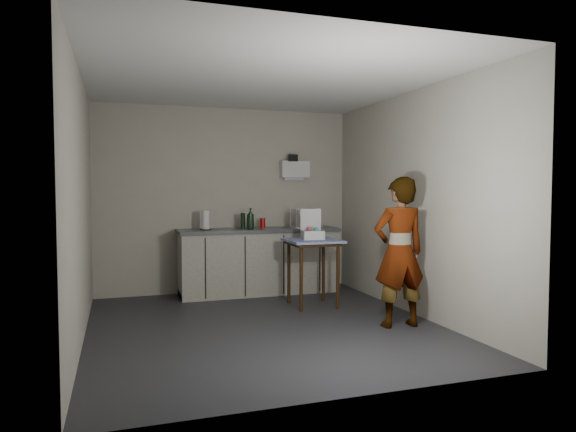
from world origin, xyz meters
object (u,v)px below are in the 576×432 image
object	(u,v)px
kitchen_counter	(259,263)
dark_bottle	(243,221)
soda_can	(263,223)
bakery_box	(312,232)
standing_man	(399,252)
side_table	(313,248)
paper_towel	(206,221)
soap_bottle	(250,219)
dish_rack	(305,223)

from	to	relation	value
kitchen_counter	dark_bottle	xyz separation A→B (m)	(-0.23, 0.00, 0.59)
kitchen_counter	soda_can	size ratio (longest dim) A/B	16.14
dark_bottle	bakery_box	xyz separation A→B (m)	(0.68, -0.90, -0.10)
standing_man	dark_bottle	bearing A→B (deg)	-59.62
side_table	paper_towel	bearing A→B (deg)	141.75
standing_man	soda_can	world-z (taller)	standing_man
soap_bottle	dish_rack	world-z (taller)	soap_bottle
soap_bottle	paper_towel	world-z (taller)	soap_bottle
soap_bottle	bakery_box	size ratio (longest dim) A/B	0.77
kitchen_counter	standing_man	xyz separation A→B (m)	(0.95, -2.16, 0.37)
soap_bottle	kitchen_counter	bearing A→B (deg)	33.59
soda_can	paper_towel	world-z (taller)	paper_towel
dark_bottle	bakery_box	distance (m)	1.13
kitchen_counter	standing_man	size ratio (longest dim) A/B	1.41
soda_can	dark_bottle	size ratio (longest dim) A/B	0.63
standing_man	soda_can	xyz separation A→B (m)	(-0.88, 2.22, 0.19)
paper_towel	dark_bottle	bearing A→B (deg)	3.51
soda_can	dark_bottle	bearing A→B (deg)	-169.09
standing_man	dish_rack	world-z (taller)	standing_man
side_table	paper_towel	world-z (taller)	paper_towel
paper_towel	dish_rack	world-z (taller)	dish_rack
side_table	soap_bottle	distance (m)	1.10
side_table	dish_rack	xyz separation A→B (m)	(0.24, 0.93, 0.25)
side_table	soda_can	bearing A→B (deg)	109.60
side_table	dark_bottle	size ratio (longest dim) A/B	3.80
soap_bottle	soda_can	distance (m)	0.28
kitchen_counter	dish_rack	size ratio (longest dim) A/B	5.60
soap_bottle	bakery_box	bearing A→B (deg)	-53.28
soap_bottle	standing_man	bearing A→B (deg)	-61.93
soap_bottle	dish_rack	distance (m)	0.82
side_table	paper_towel	xyz separation A→B (m)	(-1.18, 0.95, 0.31)
kitchen_counter	bakery_box	distance (m)	1.12
kitchen_counter	side_table	bearing A→B (deg)	-66.24
kitchen_counter	paper_towel	world-z (taller)	paper_towel
dish_rack	bakery_box	distance (m)	0.89
standing_man	kitchen_counter	bearing A→B (deg)	-64.44
soda_can	paper_towel	bearing A→B (deg)	-173.78
standing_man	soap_bottle	size ratio (longest dim) A/B	5.50
soap_bottle	soda_can	xyz separation A→B (m)	(0.22, 0.16, -0.07)
soap_bottle	dark_bottle	world-z (taller)	soap_bottle
soap_bottle	paper_towel	distance (m)	0.61
soda_can	kitchen_counter	bearing A→B (deg)	-139.37
bakery_box	side_table	bearing A→B (deg)	-95.02
kitchen_counter	soap_bottle	size ratio (longest dim) A/B	7.76
paper_towel	dish_rack	size ratio (longest dim) A/B	0.64
soda_can	side_table	bearing A→B (deg)	-70.88
dish_rack	soda_can	bearing A→B (deg)	170.13
kitchen_counter	bakery_box	xyz separation A→B (m)	(0.45, -0.90, 0.49)
side_table	dark_bottle	xyz separation A→B (m)	(-0.66, 0.98, 0.29)
soap_bottle	bakery_box	world-z (taller)	bakery_box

